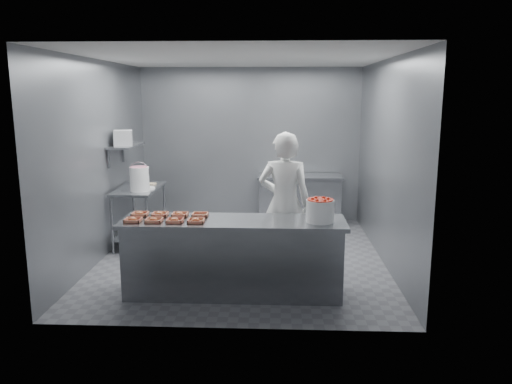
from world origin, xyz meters
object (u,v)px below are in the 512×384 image
(prep_table, at_px, (140,207))
(tray_2, at_px, (175,220))
(strawberry_tub, at_px, (320,210))
(tray_1, at_px, (154,220))
(service_counter, at_px, (233,257))
(tray_7, at_px, (200,215))
(glaze_bucket, at_px, (139,178))
(tray_3, at_px, (196,221))
(appliance, at_px, (123,138))
(worker, at_px, (285,203))
(tray_6, at_px, (180,214))
(tray_0, at_px, (133,220))
(tray_4, at_px, (140,214))
(back_counter, at_px, (299,200))
(tray_5, at_px, (160,214))

(prep_table, height_order, tray_2, tray_2)
(tray_2, bearing_deg, strawberry_tub, 3.47)
(tray_2, distance_m, strawberry_tub, 1.65)
(tray_1, bearing_deg, service_counter, 9.15)
(tray_1, xyz_separation_m, tray_7, (0.48, 0.29, -0.00))
(tray_7, bearing_deg, glaze_bucket, 126.75)
(tray_3, xyz_separation_m, tray_7, (0.00, 0.29, -0.00))
(glaze_bucket, height_order, appliance, appliance)
(worker, bearing_deg, tray_2, 43.40)
(strawberry_tub, distance_m, glaze_bucket, 3.07)
(service_counter, relative_size, tray_6, 13.88)
(tray_1, bearing_deg, tray_0, 180.00)
(tray_7, height_order, appliance, appliance)
(service_counter, distance_m, prep_table, 2.56)
(prep_table, bearing_deg, strawberry_tub, -37.02)
(tray_4, bearing_deg, appliance, 112.13)
(tray_0, distance_m, appliance, 2.23)
(tray_4, relative_size, tray_6, 1.00)
(back_counter, distance_m, glaze_bucket, 2.98)
(tray_0, height_order, tray_5, same)
(tray_3, bearing_deg, glaze_bucket, 122.11)
(back_counter, relative_size, tray_5, 8.01)
(prep_table, distance_m, worker, 2.56)
(tray_7, bearing_deg, strawberry_tub, -7.61)
(worker, height_order, glaze_bucket, worker)
(tray_5, distance_m, tray_7, 0.48)
(tray_4, bearing_deg, tray_7, 0.00)
(service_counter, relative_size, tray_0, 13.88)
(tray_5, relative_size, tray_6, 1.00)
(back_counter, relative_size, tray_4, 8.01)
(tray_0, relative_size, tray_7, 1.00)
(back_counter, bearing_deg, prep_table, -152.99)
(glaze_bucket, bearing_deg, tray_1, -69.99)
(tray_2, bearing_deg, tray_6, 90.00)
(back_counter, distance_m, tray_6, 3.50)
(tray_3, bearing_deg, tray_5, 149.17)
(tray_5, height_order, strawberry_tub, strawberry_tub)
(tray_6, xyz_separation_m, strawberry_tub, (1.64, -0.19, 0.12))
(tray_1, bearing_deg, strawberry_tub, 3.03)
(tray_6, bearing_deg, worker, 26.85)
(appliance, bearing_deg, tray_3, -69.54)
(tray_1, distance_m, tray_5, 0.29)
(prep_table, height_order, tray_3, tray_3)
(tray_4, bearing_deg, strawberry_tub, -5.03)
(back_counter, relative_size, strawberry_tub, 4.73)
(tray_6, relative_size, appliance, 0.62)
(service_counter, xyz_separation_m, tray_6, (-0.65, 0.14, 0.47))
(prep_table, height_order, worker, worker)
(strawberry_tub, bearing_deg, tray_6, 173.50)
(service_counter, relative_size, tray_7, 13.88)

